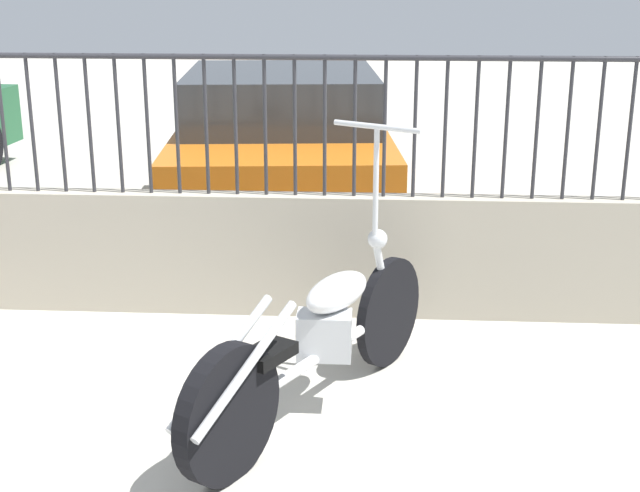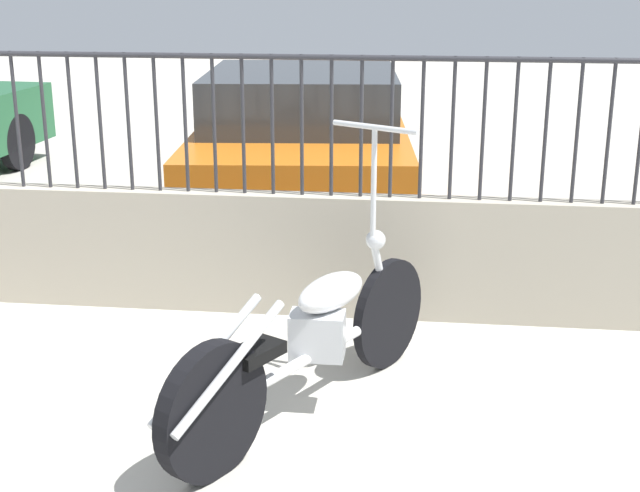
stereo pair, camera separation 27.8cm
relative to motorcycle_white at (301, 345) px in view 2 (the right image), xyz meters
name	(u,v)px [view 2 (the right image)]	position (x,y,z in m)	size (l,w,h in m)	color
motorcycle_white	(301,345)	(0.00, 0.00, 0.00)	(1.15, 1.89, 1.44)	black
car_orange	(303,140)	(-0.56, 4.13, 0.26)	(2.23, 4.19, 1.33)	black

